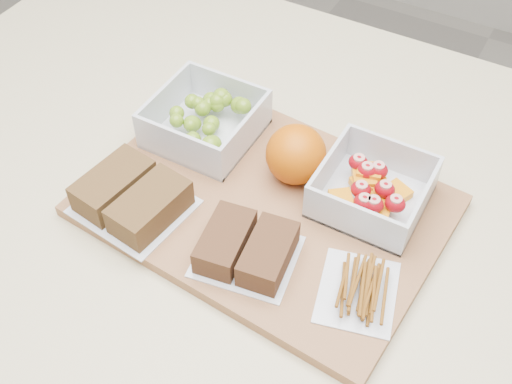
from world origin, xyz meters
TOP-DOWN VIEW (x-y plane):
  - counter at (0.00, 0.00)m, footprint 1.20×0.90m
  - cutting_board at (0.00, 0.01)m, footprint 0.44×0.33m
  - grape_container at (-0.12, 0.08)m, footprint 0.13×0.13m
  - fruit_container at (0.11, 0.08)m, footprint 0.13×0.13m
  - orange at (0.01, 0.07)m, footprint 0.08×0.08m
  - sandwich_bag_left at (-0.13, -0.07)m, footprint 0.14×0.13m
  - sandwich_bag_center at (0.02, -0.07)m, footprint 0.13×0.12m
  - pretzel_bag at (0.15, -0.05)m, footprint 0.11×0.12m

SIDE VIEW (x-z plane):
  - counter at x=0.00m, z-range 0.00..0.90m
  - cutting_board at x=0.00m, z-range 0.90..0.92m
  - pretzel_bag at x=0.15m, z-range 0.92..0.94m
  - sandwich_bag_center at x=0.02m, z-range 0.92..0.95m
  - sandwich_bag_left at x=-0.13m, z-range 0.92..0.95m
  - fruit_container at x=0.11m, z-range 0.91..0.96m
  - grape_container at x=-0.12m, z-range 0.91..0.97m
  - orange at x=0.01m, z-range 0.92..0.99m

